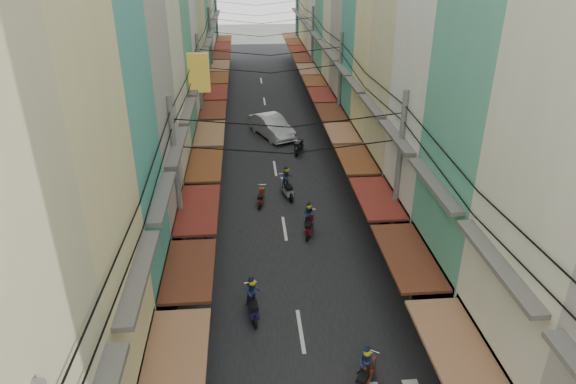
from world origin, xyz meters
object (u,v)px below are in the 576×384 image
bicycle (469,295)px  traffic_sign (414,263)px  white_car (272,136)px  market_umbrella (542,377)px

bicycle → traffic_sign: traffic_sign is taller
bicycle → white_car: bearing=40.6°
white_car → market_umbrella: market_umbrella is taller
white_car → bicycle: size_ratio=3.87×
bicycle → market_umbrella: size_ratio=0.58×
bicycle → market_umbrella: market_umbrella is taller
traffic_sign → bicycle: bearing=6.0°
bicycle → market_umbrella: (-0.97, -6.78, 2.29)m
white_car → bicycle: (7.34, -20.71, 0.00)m
market_umbrella → white_car: bearing=103.0°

